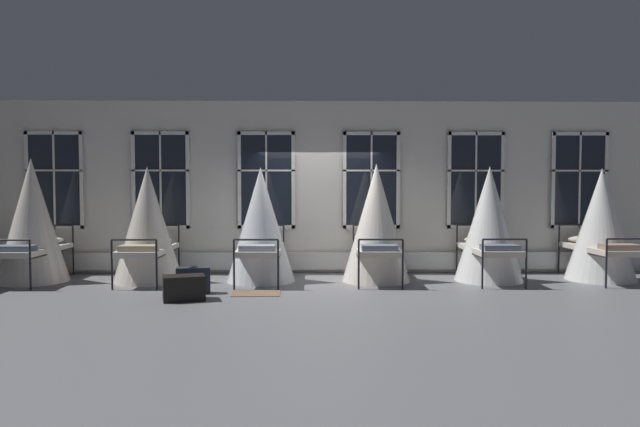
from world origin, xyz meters
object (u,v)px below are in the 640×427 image
(cot_first, at_px, (32,222))
(cot_third, at_px, (261,226))
(cot_fifth, at_px, (489,225))
(suitcase_dark, at_px, (193,280))
(cot_second, at_px, (148,225))
(cot_fourth, at_px, (376,224))
(cot_sixth, at_px, (601,226))
(travel_trunk, at_px, (184,288))

(cot_first, relative_size, cot_third, 1.08)
(cot_fifth, height_order, suitcase_dark, cot_fifth)
(cot_second, xyz_separation_m, cot_fourth, (4.31, -0.02, 0.03))
(cot_fourth, relative_size, suitcase_dark, 3.80)
(cot_second, bearing_deg, cot_first, 89.37)
(cot_third, xyz_separation_m, cot_sixth, (6.50, 0.04, -0.01))
(cot_first, height_order, cot_second, cot_first)
(cot_second, distance_m, cot_fifth, 6.46)
(cot_first, distance_m, cot_sixth, 10.78)
(cot_sixth, xyz_separation_m, suitcase_dark, (-7.52, -1.28, -0.82))
(cot_second, bearing_deg, travel_trunk, -150.62)
(cot_fifth, distance_m, suitcase_dark, 5.56)
(cot_first, height_order, cot_fourth, cot_first)
(cot_second, relative_size, cot_fourth, 0.98)
(cot_fifth, xyz_separation_m, suitcase_dark, (-5.36, -1.24, -0.84))
(cot_second, bearing_deg, cot_third, -91.15)
(cot_fifth, bearing_deg, cot_second, 90.24)
(cot_first, height_order, cot_fifth, cot_first)
(cot_fourth, relative_size, cot_sixth, 1.04)
(cot_second, bearing_deg, suitcase_dark, -139.62)
(cot_first, bearing_deg, cot_fifth, -90.30)
(cot_second, relative_size, travel_trunk, 3.39)
(cot_fourth, bearing_deg, cot_sixth, -88.02)
(cot_second, relative_size, cot_third, 1.00)
(cot_fourth, bearing_deg, cot_second, 91.15)
(cot_second, xyz_separation_m, cot_fifth, (6.46, -0.02, 0.01))
(cot_second, distance_m, cot_fourth, 4.31)
(cot_sixth, relative_size, suitcase_dark, 3.67)
(cot_first, bearing_deg, suitcase_dark, -111.16)
(cot_third, relative_size, cot_fifth, 0.99)
(cot_second, height_order, suitcase_dark, cot_second)
(cot_fifth, relative_size, travel_trunk, 3.41)
(suitcase_dark, bearing_deg, travel_trunk, -102.32)
(cot_fourth, distance_m, suitcase_dark, 3.54)
(cot_sixth, bearing_deg, cot_third, 88.74)
(cot_first, relative_size, suitcase_dark, 3.97)
(travel_trunk, bearing_deg, cot_fourth, 29.27)
(suitcase_dark, bearing_deg, cot_fifth, 3.78)
(cot_third, distance_m, travel_trunk, 2.28)
(cot_fifth, bearing_deg, cot_first, 90.35)
(cot_fourth, xyz_separation_m, cot_fifth, (2.15, -0.00, -0.02))
(cot_fourth, height_order, cot_sixth, cot_fourth)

